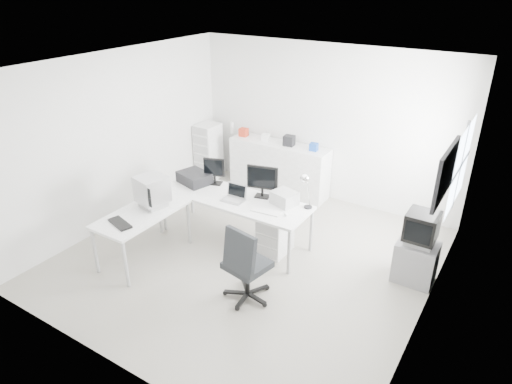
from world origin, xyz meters
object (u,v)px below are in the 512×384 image
Objects in this scene: tv_cabinet at (415,262)px; sideboard at (279,168)px; laptop at (233,194)px; side_desk at (144,235)px; crt_monitor at (152,193)px; inkjet_printer at (194,178)px; main_desk at (235,219)px; office_chair at (247,261)px; lcd_monitor_small at (214,171)px; crt_tv at (421,229)px; laser_printer at (284,198)px; filing_cabinet at (208,152)px; drawer_pedestal at (275,234)px; lcd_monitor_large at (262,182)px.

tv_cabinet is 3.35m from sideboard.
laptop is 2.74m from tv_cabinet.
crt_monitor is (0.00, 0.25, 0.58)m from side_desk.
side_desk is at bearing -74.16° from inkjet_printer.
crt_monitor is (-0.85, -0.85, 0.58)m from main_desk.
side_desk is 1.26× the size of office_chair.
crt_tv is (3.23, 0.20, -0.16)m from lcd_monitor_small.
lcd_monitor_small reaches higher than crt_tv.
lcd_monitor_small is at bearing 155.56° from main_desk.
filing_cabinet is at bearing 165.97° from laser_printer.
office_chair is 2.23× the size of crt_tv.
side_desk is at bearing -76.96° from crt_monitor.
tv_cabinet is 4.69m from filing_cabinet.
crt_tv is at bearing 23.72° from side_desk.
drawer_pedestal is at bearing 13.99° from inkjet_printer.
lcd_monitor_large reaches higher than tv_cabinet.
laser_printer is at bearing 20.13° from inkjet_printer.
side_desk reaches higher than tv_cabinet.
laptop is at bearing -144.70° from lcd_monitor_large.
laptop is 0.19× the size of sideboard.
crt_tv reaches higher than drawer_pedestal.
drawer_pedestal is at bearing -29.03° from lcd_monitor_small.
main_desk is 4.00× the size of drawer_pedestal.
drawer_pedestal is 1.64m from inkjet_printer.
tv_cabinet is at bearing 33.27° from crt_monitor.
main_desk is 4.83× the size of lcd_monitor_large.
filing_cabinet is (-1.82, 1.72, 0.20)m from main_desk.
sideboard is (0.24, 1.69, -0.48)m from lcd_monitor_small.
office_chair is (1.79, -0.23, -0.40)m from crt_monitor.
main_desk is 0.85m from lcd_monitor_small.
lcd_monitor_large is at bearing 55.55° from crt_monitor.
filing_cabinet is at bearing 123.80° from crt_monitor.
main_desk is at bearing -43.34° from filing_cabinet.
inkjet_printer is 3.58m from tv_cabinet.
lcd_monitor_large is 0.45× the size of office_chair.
inkjet_printer is 1.01× the size of lcd_monitor_large.
inkjet_printer reaches higher than tv_cabinet.
inkjet_printer is 0.96m from crt_monitor.
lcd_monitor_large is 1.34× the size of laptop.
lcd_monitor_large is 0.99× the size of crt_tv.
inkjet_printer is 1.20× the size of crt_monitor.
main_desk is at bearing -170.48° from tv_cabinet.
lcd_monitor_large is 0.48m from laptop.
crt_monitor is (-0.90, -0.75, 0.09)m from laptop.
lcd_monitor_small is 0.70m from laptop.
crt_monitor is 0.84× the size of crt_tv.
tv_cabinet is (1.93, 0.23, -0.56)m from laser_printer.
lcd_monitor_small is (-0.55, 0.25, 0.59)m from main_desk.
laser_printer is 1.93m from crt_monitor.
side_desk is at bearing -143.43° from drawer_pedestal.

